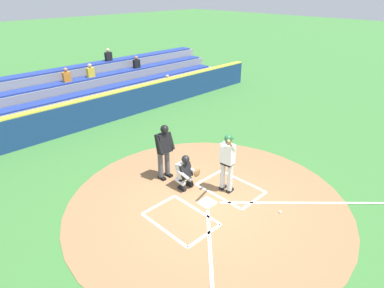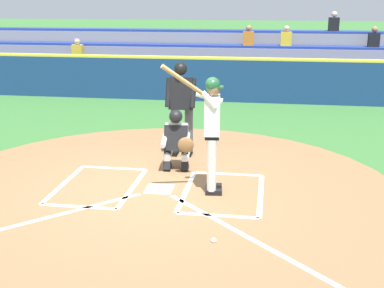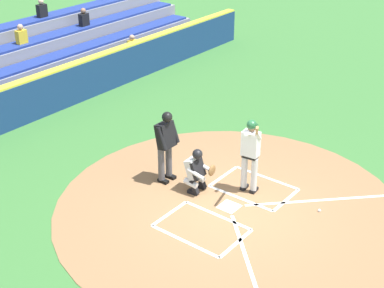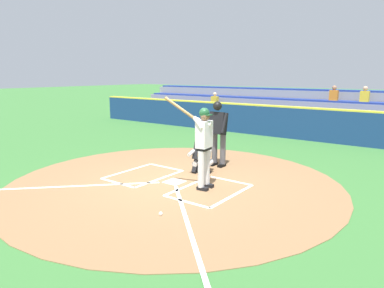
{
  "view_description": "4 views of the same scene",
  "coord_description": "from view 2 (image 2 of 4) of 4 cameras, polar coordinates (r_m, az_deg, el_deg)",
  "views": [
    {
      "loc": [
        5.76,
        5.2,
        5.65
      ],
      "look_at": [
        -0.57,
        -1.2,
        1.28
      ],
      "focal_mm": 30.71,
      "sensor_mm": 36.0,
      "label": 1
    },
    {
      "loc": [
        -1.72,
        7.63,
        3.07
      ],
      "look_at": [
        -0.56,
        0.08,
        0.83
      ],
      "focal_mm": 47.59,
      "sensor_mm": 36.0,
      "label": 2
    },
    {
      "loc": [
        9.13,
        6.03,
        7.2
      ],
      "look_at": [
        -0.07,
        -1.13,
        1.24
      ],
      "focal_mm": 53.08,
      "sensor_mm": 36.0,
      "label": 3
    },
    {
      "loc": [
        -5.21,
        6.27,
        2.61
      ],
      "look_at": [
        -0.17,
        -0.5,
        0.9
      ],
      "focal_mm": 32.47,
      "sensor_mm": 36.0,
      "label": 4
    }
  ],
  "objects": [
    {
      "name": "home_plate_and_chalk",
      "position": [
        7.6,
        -5.1,
        -7.43
      ],
      "size": [
        7.93,
        4.91,
        0.01
      ],
      "color": "white",
      "rests_on": "dirt_circle"
    },
    {
      "name": "batter",
      "position": [
        7.94,
        2.2,
        1.96
      ],
      "size": [
        0.89,
        0.79,
        2.13
      ],
      "color": "silver",
      "rests_on": "ground"
    },
    {
      "name": "plate_umpire",
      "position": [
        9.88,
        -1.2,
        4.68
      ],
      "size": [
        0.58,
        0.41,
        1.86
      ],
      "color": "#4C4C51",
      "rests_on": "ground"
    },
    {
      "name": "ground_plane",
      "position": [
        8.4,
        -3.68,
        -5.15
      ],
      "size": [
        120.0,
        120.0,
        0.0
      ],
      "primitive_type": "plane",
      "color": "#387033"
    },
    {
      "name": "catcher",
      "position": [
        9.13,
        -1.71,
        0.56
      ],
      "size": [
        0.62,
        0.61,
        1.13
      ],
      "color": "black",
      "rests_on": "ground"
    },
    {
      "name": "dirt_circle",
      "position": [
        8.4,
        -3.68,
        -5.11
      ],
      "size": [
        8.0,
        8.0,
        0.01
      ],
      "primitive_type": "cylinder",
      "color": "olive",
      "rests_on": "ground"
    },
    {
      "name": "backstop_wall",
      "position": [
        15.42,
        2.28,
        7.28
      ],
      "size": [
        22.0,
        0.36,
        1.31
      ],
      "color": "navy",
      "rests_on": "ground"
    },
    {
      "name": "bleacher_stand",
      "position": [
        18.07,
        3.29,
        8.76
      ],
      "size": [
        20.0,
        3.4,
        2.55
      ],
      "color": "gray",
      "rests_on": "ground"
    },
    {
      "name": "baseball",
      "position": [
        6.67,
        2.44,
        -10.74
      ],
      "size": [
        0.07,
        0.07,
        0.07
      ],
      "primitive_type": "sphere",
      "color": "white",
      "rests_on": "ground"
    }
  ]
}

